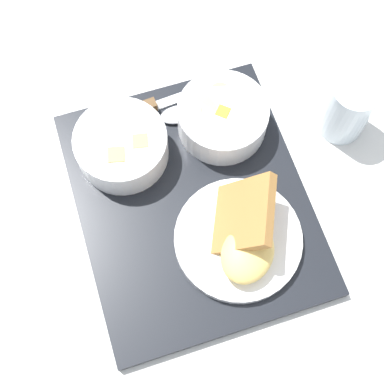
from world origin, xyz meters
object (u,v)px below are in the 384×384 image
plate_main (241,239)px  knife (151,106)px  spoon (164,118)px  bowl_salad (222,117)px  bowl_soup (121,145)px  glass_water (347,110)px

plate_main → knife: bearing=-164.0°
plate_main → spoon: size_ratio=1.18×
plate_main → bowl_salad: bearing=171.9°
bowl_salad → knife: size_ratio=0.66×
plate_main → bowl_soup: bearing=-144.3°
plate_main → spoon: plate_main is taller
bowl_salad → plate_main: 0.18m
bowl_soup → plate_main: 0.21m
bowl_salad → bowl_soup: bowl_salad is taller
bowl_soup → plate_main: (0.17, 0.12, -0.01)m
knife → glass_water: (0.09, 0.27, 0.02)m
bowl_soup → knife: size_ratio=0.66×
plate_main → glass_water: (-0.14, 0.20, 0.01)m
bowl_soup → glass_water: (0.03, 0.32, -0.00)m
spoon → plate_main: bearing=-75.6°
bowl_salad → plate_main: size_ratio=0.75×
bowl_salad → knife: bowl_salad is taller
bowl_salad → bowl_soup: (0.01, -0.15, 0.00)m
bowl_salad → glass_water: (0.04, 0.17, 0.00)m
bowl_salad → knife: bearing=-121.4°
bowl_salad → glass_water: 0.18m
bowl_soup → knife: bowl_soup is taller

